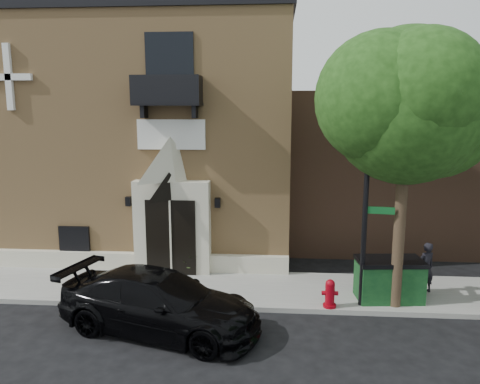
% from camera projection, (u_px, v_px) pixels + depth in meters
% --- Properties ---
extents(ground, '(120.00, 120.00, 0.00)m').
position_uv_depth(ground, '(187.00, 310.00, 13.57)').
color(ground, black).
rests_on(ground, ground).
extents(sidewalk, '(42.00, 3.00, 0.15)m').
position_uv_depth(sidewalk, '(227.00, 289.00, 14.95)').
color(sidewalk, gray).
rests_on(sidewalk, ground).
extents(church, '(12.20, 11.01, 9.30)m').
position_uv_depth(church, '(152.00, 134.00, 20.77)').
color(church, tan).
rests_on(church, ground).
extents(street_tree_left, '(4.97, 4.38, 7.77)m').
position_uv_depth(street_tree_left, '(409.00, 105.00, 12.40)').
color(street_tree_left, '#38281C').
rests_on(street_tree_left, sidewalk).
extents(black_sedan, '(5.80, 3.57, 1.57)m').
position_uv_depth(black_sedan, '(160.00, 302.00, 12.19)').
color(black_sedan, black).
rests_on(black_sedan, ground).
extents(street_sign, '(0.86, 0.94, 5.47)m').
position_uv_depth(street_sign, '(366.00, 212.00, 13.10)').
color(street_sign, black).
rests_on(street_sign, sidewalk).
extents(fire_hydrant, '(0.47, 0.38, 0.83)m').
position_uv_depth(fire_hydrant, '(330.00, 293.00, 13.35)').
color(fire_hydrant, maroon).
rests_on(fire_hydrant, sidewalk).
extents(dumpster, '(2.00, 1.25, 1.24)m').
position_uv_depth(dumpster, '(389.00, 279.00, 13.85)').
color(dumpster, '#0E3619').
rests_on(dumpster, sidewalk).
extents(planter, '(0.68, 0.61, 0.66)m').
position_uv_depth(planter, '(190.00, 264.00, 16.09)').
color(planter, '#3E5925').
rests_on(planter, sidewalk).
extents(pedestrian_near, '(0.68, 0.58, 1.59)m').
position_uv_depth(pedestrian_near, '(426.00, 268.00, 14.36)').
color(pedestrian_near, black).
rests_on(pedestrian_near, sidewalk).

